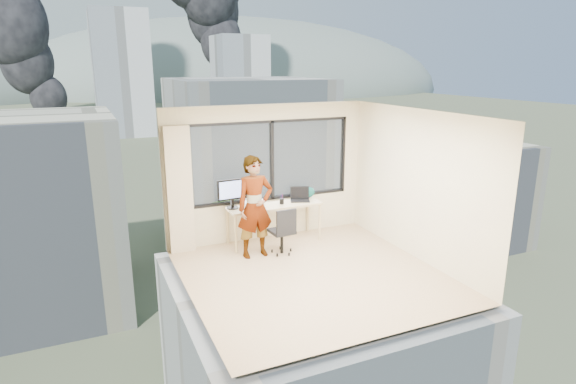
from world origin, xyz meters
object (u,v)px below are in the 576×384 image
monitor (232,194)px  handbag (308,192)px  chair (282,230)px  person (255,207)px  desk (274,223)px  game_console (253,201)px  laptop (300,195)px

monitor → handbag: 1.61m
chair → person: size_ratio=0.49×
person → handbag: 1.52m
desk → handbag: bearing=10.8°
chair → monitor: (-0.70, 0.66, 0.59)m
game_console → chair: bearing=-73.5°
chair → monitor: 1.13m
person → game_console: bearing=70.0°
desk → monitor: monitor is taller
person → game_console: 0.76m
person → handbag: (1.37, 0.67, -0.05)m
desk → person: (-0.57, -0.51, 0.53)m
desk → monitor: bearing=176.1°
game_console → handbag: bearing=-2.9°
person → laptop: size_ratio=4.70×
person → laptop: bearing=21.7°
laptop → handbag: laptop is taller
desk → handbag: handbag is taller
desk → laptop: size_ratio=4.67×
game_console → handbag: size_ratio=1.26×
desk → handbag: (0.80, 0.15, 0.48)m
desk → game_console: game_console is taller
chair → game_console: (-0.24, 0.81, 0.35)m
monitor → game_console: bearing=14.6°
chair → handbag: bearing=36.3°
desk → chair: bearing=-99.3°
person → monitor: 0.63m
person → handbag: bearing=23.1°
desk → chair: 0.62m
laptop → handbag: bearing=53.1°
person → laptop: 1.22m
desk → game_console: (-0.34, 0.21, 0.42)m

